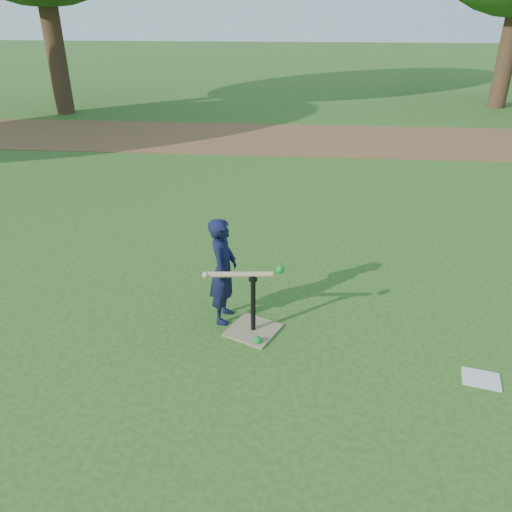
{
  "coord_description": "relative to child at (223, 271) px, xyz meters",
  "views": [
    {
      "loc": [
        0.68,
        -3.97,
        2.79
      ],
      "look_at": [
        0.3,
        0.22,
        0.65
      ],
      "focal_mm": 35.0,
      "sensor_mm": 36.0,
      "label": 1
    }
  ],
  "objects": [
    {
      "name": "ground",
      "position": [
        -0.0,
        -0.12,
        -0.53
      ],
      "size": [
        80.0,
        80.0,
        0.0
      ],
      "primitive_type": "plane",
      "color": "#285116",
      "rests_on": "ground"
    },
    {
      "name": "dirt_strip",
      "position": [
        -0.0,
        7.38,
        -0.52
      ],
      "size": [
        24.0,
        3.0,
        0.01
      ],
      "primitive_type": "cube",
      "color": "brown",
      "rests_on": "ground"
    },
    {
      "name": "batting_tee",
      "position": [
        0.3,
        -0.2,
        -0.42
      ],
      "size": [
        0.57,
        0.57,
        0.61
      ],
      "color": "#8B7C58",
      "rests_on": "ground"
    },
    {
      "name": "clipboard",
      "position": [
        2.25,
        -0.71,
        -0.52
      ],
      "size": [
        0.34,
        0.29,
        0.01
      ],
      "primitive_type": "cube",
      "rotation": [
        0.0,
        0.0,
        -0.23
      ],
      "color": "silver",
      "rests_on": "ground"
    },
    {
      "name": "swing_action",
      "position": [
        0.23,
        -0.22,
        0.1
      ],
      "size": [
        0.73,
        0.13,
        0.13
      ],
      "color": "tan",
      "rests_on": "ground"
    },
    {
      "name": "wiffle_ball_ground",
      "position": [
        0.36,
        -0.39,
        -0.49
      ],
      "size": [
        0.08,
        0.08,
        0.08
      ],
      "primitive_type": "sphere",
      "color": "#0C8B22",
      "rests_on": "ground"
    },
    {
      "name": "child",
      "position": [
        0.0,
        0.0,
        0.0
      ],
      "size": [
        0.28,
        0.4,
        1.06
      ],
      "primitive_type": "imported",
      "rotation": [
        0.0,
        0.0,
        1.51
      ],
      "color": "black",
      "rests_on": "ground"
    }
  ]
}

